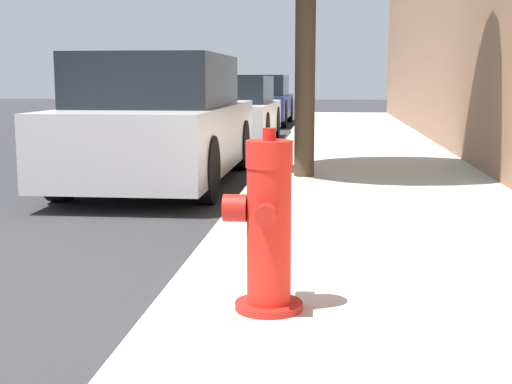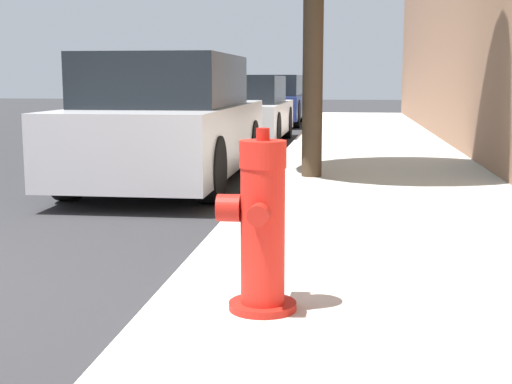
# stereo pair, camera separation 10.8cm
# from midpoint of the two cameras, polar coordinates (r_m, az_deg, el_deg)

# --- Properties ---
(sidewalk_slab) EXTENTS (2.63, 40.00, 0.16)m
(sidewalk_slab) POSITION_cam_midpoint_polar(r_m,az_deg,el_deg) (3.67, 12.28, -9.58)
(sidewalk_slab) COLOR beige
(sidewalk_slab) RESTS_ON ground_plane
(fire_hydrant) EXTENTS (0.38, 0.39, 0.86)m
(fire_hydrant) POSITION_cam_midpoint_polar(r_m,az_deg,el_deg) (3.33, -0.00, -2.86)
(fire_hydrant) COLOR red
(fire_hydrant) RESTS_ON sidewalk_slab
(parked_car_near) EXTENTS (1.70, 4.36, 1.51)m
(parked_car_near) POSITION_cam_midpoint_polar(r_m,az_deg,el_deg) (8.52, -7.92, 5.52)
(parked_car_near) COLOR #B7B7BC
(parked_car_near) RESTS_ON ground_plane
(parked_car_mid) EXTENTS (1.87, 4.04, 1.30)m
(parked_car_mid) POSITION_cam_midpoint_polar(r_m,az_deg,el_deg) (13.89, -2.63, 6.54)
(parked_car_mid) COLOR silver
(parked_car_mid) RESTS_ON ground_plane
(parked_car_far) EXTENTS (1.76, 4.27, 1.34)m
(parked_car_far) POSITION_cam_midpoint_polar(r_m,az_deg,el_deg) (19.63, -0.04, 7.35)
(parked_car_far) COLOR navy
(parked_car_far) RESTS_ON ground_plane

